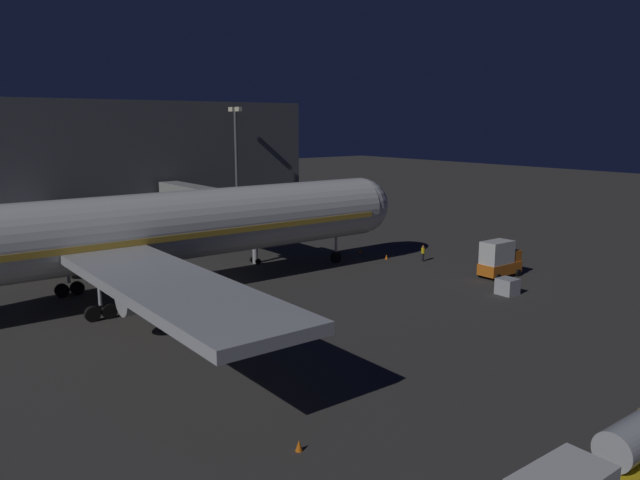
{
  "coord_description": "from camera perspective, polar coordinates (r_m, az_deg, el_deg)",
  "views": [
    {
      "loc": [
        -50.45,
        25.67,
        15.11
      ],
      "look_at": [
        -3.0,
        -10.78,
        3.5
      ],
      "focal_mm": 34.26,
      "sensor_mm": 36.0,
      "label": 1
    }
  ],
  "objects": [
    {
      "name": "baggage_container_near_belt",
      "position": [
        56.9,
        17.1,
        -4.17
      ],
      "size": [
        1.63,
        1.6,
        1.44
      ],
      "primitive_type": "cube",
      "color": "#B7BABF",
      "rests_on": "ground_plane"
    },
    {
      "name": "cargo_truck_aft",
      "position": [
        62.74,
        16.42,
        -1.69
      ],
      "size": [
        2.36,
        4.57,
        3.66
      ],
      "color": "orange",
      "rests_on": "ground_plane"
    },
    {
      "name": "traffic_cone_nose_port",
      "position": [
        68.6,
        6.23,
        -1.57
      ],
      "size": [
        0.36,
        0.36,
        0.55
      ],
      "primitive_type": "cone",
      "color": "orange",
      "rests_on": "ground_plane"
    },
    {
      "name": "apron_floodlight_mast",
      "position": [
        87.64,
        -7.83,
        7.53
      ],
      "size": [
        2.9,
        0.5,
        17.13
      ],
      "color": "#59595E",
      "rests_on": "ground_plane"
    },
    {
      "name": "ground_crew_by_belt_loader",
      "position": [
        67.98,
        9.6,
        -1.17
      ],
      "size": [
        0.4,
        0.4,
        1.79
      ],
      "color": "black",
      "rests_on": "ground_plane"
    },
    {
      "name": "traffic_cone_nose_starboard",
      "position": [
        71.76,
        3.81,
        -0.97
      ],
      "size": [
        0.36,
        0.36,
        0.55
      ],
      "primitive_type": "cone",
      "color": "orange",
      "rests_on": "ground_plane"
    },
    {
      "name": "airliner_at_gate",
      "position": [
        53.3,
        -21.12,
        0.28
      ],
      "size": [
        55.31,
        66.91,
        20.95
      ],
      "color": "silver",
      "rests_on": "ground_plane"
    },
    {
      "name": "ground_plane",
      "position": [
        58.59,
        -10.23,
        -4.14
      ],
      "size": [
        320.0,
        320.0,
        0.0
      ],
      "primitive_type": "plane",
      "color": "#383533"
    },
    {
      "name": "jet_bridge",
      "position": [
        72.62,
        -9.51,
        3.58
      ],
      "size": [
        24.87,
        3.4,
        7.48
      ],
      "color": "#9E9E99",
      "rests_on": "ground_plane"
    },
    {
      "name": "traffic_cone_wingtip_svc_side",
      "position": [
        30.04,
        -1.97,
        -18.62
      ],
      "size": [
        0.36,
        0.36,
        0.55
      ],
      "primitive_type": "cone",
      "color": "orange",
      "rests_on": "ground_plane"
    },
    {
      "name": "terminal_wall",
      "position": [
        83.25,
        -26.43,
        5.6
      ],
      "size": [
        6.0,
        80.0,
        17.92
      ],
      "primitive_type": "cube",
      "color": "#4C4F54",
      "rests_on": "ground_plane"
    }
  ]
}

